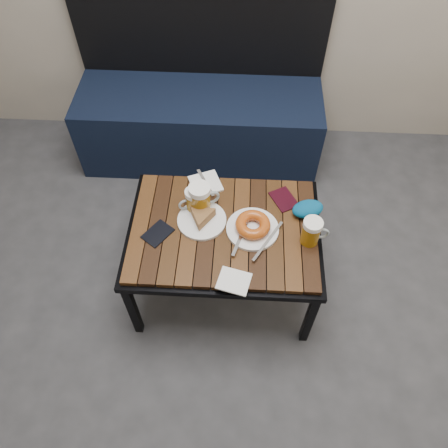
# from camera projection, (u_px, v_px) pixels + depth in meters

# --- Properties ---
(bench) EXTENTS (1.40, 0.50, 0.95)m
(bench) POSITION_uv_depth(u_px,v_px,m) (200.00, 117.00, 2.61)
(bench) COLOR black
(bench) RESTS_ON ground
(cafe_table) EXTENTS (0.84, 0.62, 0.47)m
(cafe_table) POSITION_uv_depth(u_px,v_px,m) (224.00, 234.00, 1.91)
(cafe_table) COLOR black
(cafe_table) RESTS_ON ground
(beer_mug_left) EXTENTS (0.11, 0.09, 0.12)m
(beer_mug_left) POSITION_uv_depth(u_px,v_px,m) (193.00, 201.00, 1.89)
(beer_mug_left) COLOR #8F5C0B
(beer_mug_left) RESTS_ON cafe_table
(beer_mug_centre) EXTENTS (0.14, 0.12, 0.15)m
(beer_mug_centre) POSITION_uv_depth(u_px,v_px,m) (201.00, 199.00, 1.88)
(beer_mug_centre) COLOR #8F5C0B
(beer_mug_centre) RESTS_ON cafe_table
(beer_mug_right) EXTENTS (0.12, 0.08, 0.13)m
(beer_mug_right) POSITION_uv_depth(u_px,v_px,m) (312.00, 232.00, 1.79)
(beer_mug_right) COLOR #8F5C0B
(beer_mug_right) RESTS_ON cafe_table
(plate_pie) EXTENTS (0.21, 0.21, 0.06)m
(plate_pie) POSITION_uv_depth(u_px,v_px,m) (202.00, 218.00, 1.88)
(plate_pie) COLOR white
(plate_pie) RESTS_ON cafe_table
(plate_bagel) EXTENTS (0.24, 0.28, 0.06)m
(plate_bagel) POSITION_uv_depth(u_px,v_px,m) (253.00, 227.00, 1.85)
(plate_bagel) COLOR white
(plate_bagel) RESTS_ON cafe_table
(napkin_left) EXTENTS (0.18, 0.18, 0.01)m
(napkin_left) POSITION_uv_depth(u_px,v_px,m) (206.00, 183.00, 2.02)
(napkin_left) COLOR white
(napkin_left) RESTS_ON cafe_table
(napkin_right) EXTENTS (0.15, 0.13, 0.01)m
(napkin_right) POSITION_uv_depth(u_px,v_px,m) (234.00, 281.00, 1.72)
(napkin_right) COLOR white
(napkin_right) RESTS_ON cafe_table
(passport_navy) EXTENTS (0.14, 0.15, 0.01)m
(passport_navy) POSITION_uv_depth(u_px,v_px,m) (158.00, 233.00, 1.86)
(passport_navy) COLOR black
(passport_navy) RESTS_ON cafe_table
(passport_burgundy) EXTENTS (0.14, 0.16, 0.01)m
(passport_burgundy) POSITION_uv_depth(u_px,v_px,m) (284.00, 199.00, 1.97)
(passport_burgundy) COLOR black
(passport_burgundy) RESTS_ON cafe_table
(knit_pouch) EXTENTS (0.16, 0.13, 0.06)m
(knit_pouch) POSITION_uv_depth(u_px,v_px,m) (308.00, 209.00, 1.90)
(knit_pouch) COLOR navy
(knit_pouch) RESTS_ON cafe_table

